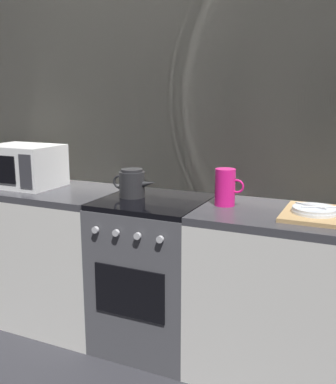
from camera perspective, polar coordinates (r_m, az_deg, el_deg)
The scene contains 9 objects.
ground_plane at distance 2.87m, azimuth -1.71°, elevation -18.71°, with size 8.00×8.00×0.00m, color #2D2D33.
back_wall at distance 2.77m, azimuth 1.11°, elevation 6.52°, with size 3.60×0.05×2.40m.
counter_left at distance 3.15m, azimuth -16.75°, elevation -7.33°, with size 1.20×0.60×0.90m.
stove_unit at distance 2.67m, azimuth -1.79°, elevation -10.40°, with size 0.60×0.63×0.90m.
counter_right at distance 2.44m, azimuth 18.09°, elevation -13.28°, with size 1.20×0.60×0.90m.
microwave at distance 3.03m, azimuth -18.14°, elevation 3.26°, with size 0.46×0.35×0.27m.
kettle at distance 2.58m, azimuth -4.62°, elevation 1.15°, with size 0.28×0.15×0.17m.
pitcher at distance 2.38m, azimuth 7.44°, elevation 0.63°, with size 0.16×0.11×0.20m.
dish_pile at distance 2.28m, azimuth 18.47°, elevation -2.54°, with size 0.30×0.40×0.06m.
Camera 1 is at (1.10, -2.20, 1.47)m, focal length 41.18 mm.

